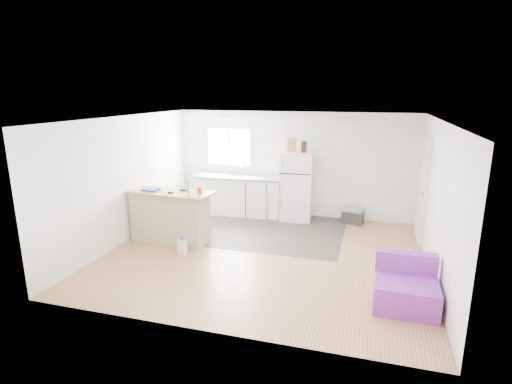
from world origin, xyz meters
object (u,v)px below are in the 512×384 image
(mop, at_px, (184,238))
(bottle_left, at_px, (303,147))
(peninsula, at_px, (170,216))
(red_cup, at_px, (200,190))
(bottle_right, at_px, (305,147))
(purple_seat, at_px, (406,288))
(refrigerator, at_px, (297,186))
(blue_tray, at_px, (151,190))
(cardboard_box, at_px, (291,145))
(cooler, at_px, (353,216))
(cleaner_jug, at_px, (182,247))
(kitchen_cabinets, at_px, (239,195))

(mop, relative_size, bottle_left, 5.39)
(peninsula, distance_m, red_cup, 0.83)
(peninsula, relative_size, red_cup, 13.83)
(peninsula, bearing_deg, red_cup, 6.96)
(bottle_right, bearing_deg, mop, -127.91)
(red_cup, bearing_deg, purple_seat, -20.32)
(refrigerator, height_order, red_cup, refrigerator)
(peninsula, xyz_separation_m, red_cup, (0.62, 0.03, 0.55))
(purple_seat, xyz_separation_m, blue_tray, (-4.58, 1.26, 0.77))
(purple_seat, xyz_separation_m, bottle_right, (-1.96, 3.29, 1.42))
(purple_seat, height_order, cardboard_box, cardboard_box)
(cardboard_box, relative_size, bottle_left, 1.20)
(blue_tray, height_order, cardboard_box, cardboard_box)
(purple_seat, bearing_deg, red_cup, 161.11)
(purple_seat, bearing_deg, cardboard_box, 125.73)
(bottle_left, bearing_deg, cardboard_box, 168.35)
(refrigerator, bearing_deg, cooler, -1.89)
(red_cup, height_order, bottle_left, bottle_left)
(cooler, distance_m, cleaner_jug, 3.87)
(purple_seat, bearing_deg, mop, 167.02)
(peninsula, bearing_deg, refrigerator, 48.38)
(bottle_left, bearing_deg, blue_tray, -142.18)
(blue_tray, height_order, bottle_left, bottle_left)
(kitchen_cabinets, bearing_deg, bottle_right, -5.21)
(refrigerator, height_order, mop, refrigerator)
(mop, relative_size, bottle_right, 5.39)
(cleaner_jug, bearing_deg, peninsula, 142.75)
(kitchen_cabinets, xyz_separation_m, bottle_left, (1.49, -0.09, 1.20))
(mop, xyz_separation_m, red_cup, (0.18, 0.36, 0.82))
(cooler, height_order, blue_tray, blue_tray)
(cooler, distance_m, bottle_right, 1.85)
(red_cup, bearing_deg, cooler, 36.88)
(refrigerator, xyz_separation_m, cooler, (1.26, 0.04, -0.60))
(kitchen_cabinets, distance_m, cardboard_box, 1.74)
(cooler, relative_size, blue_tray, 1.69)
(kitchen_cabinets, bearing_deg, bottle_left, -6.47)
(refrigerator, distance_m, cardboard_box, 0.93)
(bottle_right, bearing_deg, refrigerator, 166.01)
(peninsula, relative_size, cardboard_box, 5.53)
(mop, bearing_deg, kitchen_cabinets, 66.43)
(purple_seat, xyz_separation_m, cleaner_jug, (-3.70, 0.73, -0.10))
(peninsula, relative_size, purple_seat, 1.98)
(bottle_right, bearing_deg, cleaner_jug, -124.27)
(refrigerator, xyz_separation_m, purple_seat, (2.12, -3.33, -0.53))
(cardboard_box, bearing_deg, bottle_left, -11.65)
(kitchen_cabinets, relative_size, peninsula, 1.26)
(cleaner_jug, xyz_separation_m, cardboard_box, (1.44, 2.58, 1.55))
(refrigerator, bearing_deg, bottle_left, -34.57)
(cooler, bearing_deg, refrigerator, -164.45)
(refrigerator, bearing_deg, cardboard_box, -175.69)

